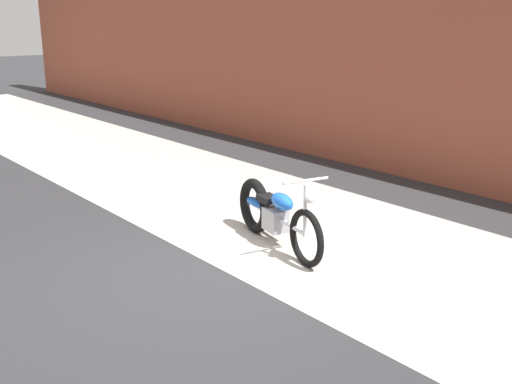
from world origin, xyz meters
TOP-DOWN VIEW (x-y plane):
  - ground_plane at (0.00, 0.00)m, footprint 80.00×80.00m
  - sidewalk_slab at (0.00, 1.75)m, footprint 36.00×3.50m
  - brick_building_wall at (0.00, 5.20)m, footprint 36.00×0.50m
  - motorcycle_blue at (-0.32, 0.99)m, footprint 1.98×0.72m

SIDE VIEW (x-z plane):
  - ground_plane at x=0.00m, z-range 0.00..0.00m
  - sidewalk_slab at x=0.00m, z-range 0.00..0.01m
  - motorcycle_blue at x=-0.32m, z-range -0.12..0.91m
  - brick_building_wall at x=0.00m, z-range 0.00..4.72m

